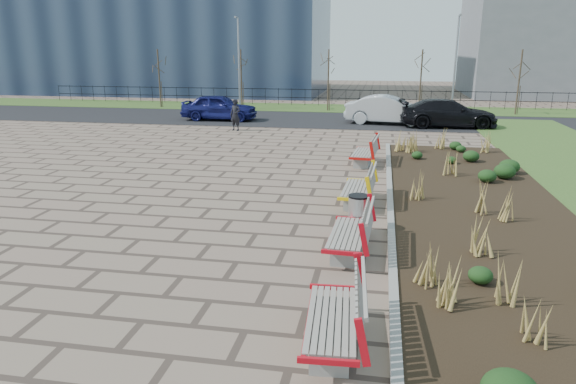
% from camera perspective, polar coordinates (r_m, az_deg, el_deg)
% --- Properties ---
extents(ground, '(120.00, 120.00, 0.00)m').
position_cam_1_polar(ground, '(10.01, -11.73, -9.19)').
color(ground, '#725C4E').
rests_on(ground, ground).
extents(planting_bed, '(4.50, 18.00, 0.10)m').
position_cam_1_polar(planting_bed, '(14.25, 20.68, -2.06)').
color(planting_bed, black).
rests_on(planting_bed, ground).
extents(planting_curb, '(0.16, 18.00, 0.15)m').
position_cam_1_polar(planting_curb, '(13.99, 11.28, -1.53)').
color(planting_curb, gray).
rests_on(planting_curb, ground).
extents(grass_verge_far, '(80.00, 5.00, 0.04)m').
position_cam_1_polar(grass_verge_far, '(36.78, 4.67, 9.27)').
color(grass_verge_far, '#33511E').
rests_on(grass_verge_far, ground).
extents(road, '(80.00, 7.00, 0.02)m').
position_cam_1_polar(road, '(30.86, 3.55, 8.02)').
color(road, black).
rests_on(road, ground).
extents(bench_a, '(1.02, 2.15, 1.00)m').
position_cam_1_polar(bench_a, '(7.53, 4.86, -13.42)').
color(bench_a, red).
rests_on(bench_a, ground).
extents(bench_b, '(1.00, 2.14, 1.00)m').
position_cam_1_polar(bench_b, '(10.74, 6.68, -4.30)').
color(bench_b, red).
rests_on(bench_b, ground).
extents(bench_c, '(1.01, 2.15, 1.00)m').
position_cam_1_polar(bench_c, '(14.15, 7.64, 0.62)').
color(bench_c, yellow).
rests_on(bench_c, ground).
extents(bench_d, '(1.08, 2.17, 1.00)m').
position_cam_1_polar(bench_d, '(19.06, 8.40, 4.52)').
color(bench_d, red).
rests_on(bench_d, ground).
extents(litter_bin, '(0.46, 0.46, 0.90)m').
position_cam_1_polar(litter_bin, '(11.90, 7.81, -2.56)').
color(litter_bin, '#B2B2B7').
rests_on(litter_bin, ground).
extents(pedestrian, '(0.68, 0.55, 1.61)m').
position_cam_1_polar(pedestrian, '(26.82, -5.87, 8.51)').
color(pedestrian, black).
rests_on(pedestrian, ground).
extents(car_blue, '(4.45, 1.88, 1.50)m').
position_cam_1_polar(car_blue, '(30.80, -7.63, 9.32)').
color(car_blue, '#131757').
rests_on(car_blue, road).
extents(car_silver, '(4.91, 2.25, 1.56)m').
position_cam_1_polar(car_silver, '(29.49, 11.10, 8.95)').
color(car_silver, '#AEB1B6').
rests_on(car_silver, road).
extents(car_black, '(5.27, 2.51, 1.48)m').
position_cam_1_polar(car_black, '(29.09, 17.35, 8.36)').
color(car_black, black).
rests_on(car_black, road).
extents(tree_a, '(1.40, 1.40, 4.00)m').
position_cam_1_polar(tree_a, '(38.24, -14.11, 12.15)').
color(tree_a, '#4C3D2D').
rests_on(tree_a, grass_verge_far).
extents(tree_b, '(1.40, 1.40, 4.00)m').
position_cam_1_polar(tree_b, '(36.22, -5.21, 12.36)').
color(tree_b, '#4C3D2D').
rests_on(tree_b, grass_verge_far).
extents(tree_c, '(1.40, 1.40, 4.00)m').
position_cam_1_polar(tree_c, '(35.12, 4.50, 12.27)').
color(tree_c, '#4C3D2D').
rests_on(tree_c, grass_verge_far).
extents(tree_d, '(1.40, 1.40, 4.00)m').
position_cam_1_polar(tree_d, '(35.03, 14.52, 11.82)').
color(tree_d, '#4C3D2D').
rests_on(tree_d, grass_verge_far).
extents(tree_e, '(1.40, 1.40, 4.00)m').
position_cam_1_polar(tree_e, '(35.95, 24.27, 11.05)').
color(tree_e, '#4C3D2D').
rests_on(tree_e, grass_verge_far).
extents(lamp_west, '(0.24, 0.60, 6.00)m').
position_cam_1_polar(lamp_west, '(35.70, -5.47, 13.92)').
color(lamp_west, gray).
rests_on(lamp_west, grass_verge_far).
extents(lamp_east, '(0.24, 0.60, 6.00)m').
position_cam_1_polar(lamp_east, '(34.68, 18.07, 13.18)').
color(lamp_east, gray).
rests_on(lamp_east, grass_verge_far).
extents(railing_fence, '(44.00, 0.10, 1.20)m').
position_cam_1_polar(railing_fence, '(38.21, 4.92, 10.44)').
color(railing_fence, black).
rests_on(railing_fence, grass_verge_far).
extents(building_glass, '(40.00, 14.00, 15.00)m').
position_cam_1_polar(building_glass, '(54.81, -18.58, 18.51)').
color(building_glass, '#192338').
rests_on(building_glass, ground).
extents(building_grey, '(18.00, 12.00, 10.00)m').
position_cam_1_polar(building_grey, '(53.00, 29.35, 14.76)').
color(building_grey, slate).
rests_on(building_grey, ground).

